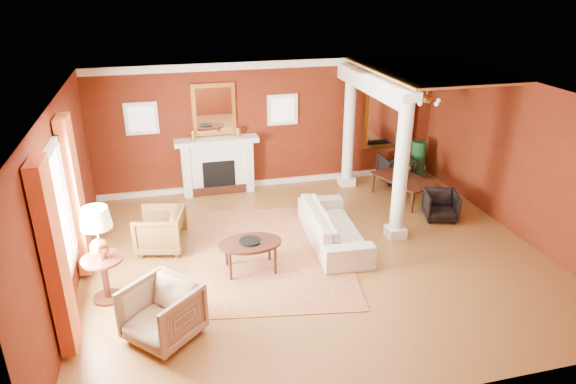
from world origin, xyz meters
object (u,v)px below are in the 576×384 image
object	(u,v)px
armchair_stripe	(162,310)
side_table	(99,239)
sofa	(334,221)
dining_table	(405,182)
coffee_table	(250,244)
armchair_leopard	(160,228)

from	to	relation	value
armchair_stripe	side_table	size ratio (longest dim) A/B	0.58
sofa	side_table	size ratio (longest dim) A/B	1.47
sofa	dining_table	size ratio (longest dim) A/B	1.60
coffee_table	armchair_stripe	bearing A→B (deg)	-135.80
sofa	armchair_leopard	xyz separation A→B (m)	(-3.13, 0.53, -0.02)
armchair_leopard	armchair_stripe	size ratio (longest dim) A/B	0.94
dining_table	sofa	bearing A→B (deg)	108.64
side_table	coffee_table	bearing A→B (deg)	6.82
armchair_leopard	side_table	size ratio (longest dim) A/B	0.54
sofa	coffee_table	bearing A→B (deg)	112.82
armchair_leopard	coffee_table	distance (m)	1.83
sofa	coffee_table	distance (m)	1.78
armchair_stripe	dining_table	bearing A→B (deg)	80.79
armchair_stripe	coffee_table	world-z (taller)	armchair_stripe
sofa	side_table	world-z (taller)	side_table
sofa	side_table	xyz separation A→B (m)	(-3.98, -0.86, 0.60)
armchair_leopard	armchair_stripe	bearing A→B (deg)	12.73
dining_table	armchair_leopard	bearing A→B (deg)	84.24
armchair_stripe	coffee_table	xyz separation A→B (m)	(1.48, 1.44, 0.04)
sofa	armchair_stripe	world-z (taller)	armchair_stripe
coffee_table	side_table	world-z (taller)	side_table
sofa	dining_table	xyz separation A→B (m)	(2.17, 1.52, -0.05)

